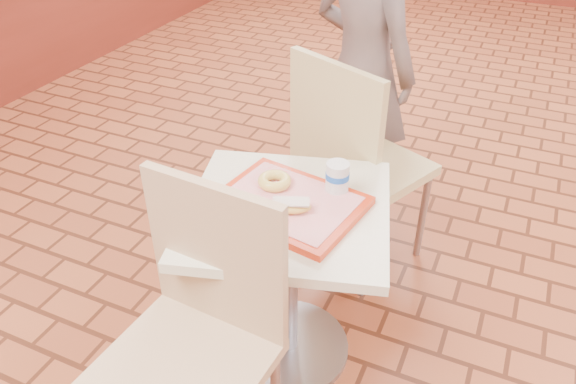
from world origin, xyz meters
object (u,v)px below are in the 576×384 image
at_px(chair_main_back, 353,158).
at_px(serving_tray, 288,204).
at_px(customer, 362,69).
at_px(main_table, 288,259).
at_px(long_john_donut, 290,206).
at_px(chair_main_front, 197,329).
at_px(ring_donut, 274,181).
at_px(paper_cup, 337,176).

distance_m(chair_main_back, serving_tray, 0.62).
bearing_deg(customer, main_table, 115.17).
bearing_deg(long_john_donut, main_table, 120.14).
relative_size(main_table, chair_main_front, 0.72).
distance_m(main_table, ring_donut, 0.29).
bearing_deg(paper_cup, main_table, -134.30).
distance_m(chair_main_front, serving_tray, 0.49).
bearing_deg(ring_donut, main_table, -37.92).
distance_m(customer, paper_cup, 0.96).
distance_m(chair_main_front, paper_cup, 0.66).
height_order(long_john_donut, paper_cup, paper_cup).
relative_size(main_table, ring_donut, 6.12).
bearing_deg(customer, long_john_donut, 116.52).
height_order(main_table, chair_main_front, chair_main_front).
height_order(serving_tray, long_john_donut, long_john_donut).
distance_m(chair_main_front, chair_main_back, 1.06).
relative_size(chair_main_front, serving_tray, 2.12).
relative_size(chair_main_front, ring_donut, 8.54).
distance_m(main_table, chair_main_front, 0.47).
relative_size(chair_main_back, customer, 0.66).
bearing_deg(paper_cup, serving_tray, -134.30).
bearing_deg(customer, chair_main_front, 110.62).
relative_size(serving_tray, long_john_donut, 3.20).
relative_size(customer, paper_cup, 15.49).
bearing_deg(serving_tray, paper_cup, 45.70).
relative_size(serving_tray, ring_donut, 4.03).
relative_size(customer, ring_donut, 13.51).
xyz_separation_m(serving_tray, ring_donut, (-0.08, 0.06, 0.03)).
height_order(chair_main_back, customer, customer).
bearing_deg(chair_main_front, long_john_donut, 78.81).
height_order(chair_main_front, customer, customer).
height_order(chair_main_back, serving_tray, chair_main_back).
relative_size(main_table, paper_cup, 7.02).
relative_size(customer, serving_tray, 3.35).
bearing_deg(chair_main_front, ring_donut, 93.93).
xyz_separation_m(serving_tray, paper_cup, (0.12, 0.13, 0.07)).
relative_size(main_table, long_john_donut, 4.86).
xyz_separation_m(chair_main_front, ring_donut, (0.00, 0.52, 0.20)).
bearing_deg(chair_main_back, chair_main_front, 107.76).
height_order(chair_main_front, paper_cup, chair_main_front).
distance_m(ring_donut, long_john_donut, 0.16).
bearing_deg(chair_main_back, serving_tray, 110.87).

